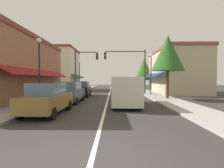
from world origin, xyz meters
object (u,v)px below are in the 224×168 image
at_px(parked_car_second_left, 70,92).
at_px(street_lamp_left_near, 39,61).
at_px(street_lamp_right_mid, 151,68).
at_px(tree_right_near, 168,53).
at_px(traffic_signal_mast_arm, 131,64).
at_px(tree_right_far, 144,69).
at_px(van_in_lane, 126,90).
at_px(street_lamp_left_far, 79,71).
at_px(traffic_signal_left_corner, 83,65).
at_px(parked_car_third_left, 82,89).
at_px(parked_car_nearest_left, 48,99).

relative_size(parked_car_second_left, street_lamp_left_near, 0.82).
height_order(street_lamp_left_near, street_lamp_right_mid, street_lamp_right_mid).
bearing_deg(tree_right_near, street_lamp_right_mid, 100.96).
distance_m(traffic_signal_mast_arm, street_lamp_left_near, 12.72).
bearing_deg(tree_right_far, van_in_lane, -104.79).
xyz_separation_m(traffic_signal_mast_arm, tree_right_near, (3.02, -5.76, 0.46)).
distance_m(street_lamp_left_far, tree_right_near, 15.83).
distance_m(van_in_lane, traffic_signal_left_corner, 12.36).
xyz_separation_m(parked_car_third_left, street_lamp_left_far, (-2.05, 8.64, 2.48)).
bearing_deg(parked_car_third_left, parked_car_nearest_left, -92.12).
bearing_deg(street_lamp_left_near, parked_car_nearest_left, -58.95).
distance_m(parked_car_second_left, tree_right_far, 18.58).
bearing_deg(van_in_lane, tree_right_far, 76.82).
bearing_deg(traffic_signal_mast_arm, parked_car_nearest_left, -115.05).
xyz_separation_m(tree_right_near, tree_right_far, (0.15, 13.37, -0.72)).
distance_m(traffic_signal_mast_arm, street_lamp_left_far, 9.77).
height_order(parked_car_nearest_left, street_lamp_left_far, street_lamp_left_far).
bearing_deg(tree_right_near, tree_right_far, 89.36).
xyz_separation_m(street_lamp_left_near, tree_right_near, (10.90, 4.19, 1.20)).
xyz_separation_m(parked_car_nearest_left, tree_right_near, (9.08, 7.21, 3.69)).
xyz_separation_m(parked_car_third_left, tree_right_far, (9.16, 10.75, 2.97)).
bearing_deg(parked_car_second_left, tree_right_near, 16.51).
xyz_separation_m(traffic_signal_left_corner, street_lamp_left_far, (-1.37, 4.52, -0.63)).
relative_size(street_lamp_left_near, tree_right_near, 0.79).
relative_size(parked_car_third_left, tree_right_far, 0.71).
xyz_separation_m(van_in_lane, street_lamp_left_near, (-6.44, -0.10, 2.22)).
bearing_deg(parked_car_second_left, traffic_signal_left_corner, 94.98).
height_order(van_in_lane, street_lamp_right_mid, street_lamp_right_mid).
bearing_deg(traffic_signal_left_corner, tree_right_near, -34.83).
bearing_deg(street_lamp_right_mid, tree_right_near, -79.04).
bearing_deg(street_lamp_right_mid, traffic_signal_mast_arm, 140.34).
bearing_deg(tree_right_far, street_lamp_left_far, -169.36).
xyz_separation_m(street_lamp_right_mid, tree_right_near, (0.75, -3.88, 1.16)).
bearing_deg(tree_right_near, van_in_lane, -137.46).
distance_m(parked_car_third_left, tree_right_near, 10.08).
distance_m(street_lamp_left_near, street_lamp_right_mid, 12.97).
relative_size(street_lamp_right_mid, tree_right_far, 0.87).
bearing_deg(street_lamp_left_near, parked_car_second_left, 42.65).
relative_size(van_in_lane, street_lamp_left_near, 1.04).
distance_m(parked_car_third_left, traffic_signal_left_corner, 5.20).
xyz_separation_m(parked_car_second_left, street_lamp_left_near, (-1.84, -1.70, 2.48)).
bearing_deg(van_in_lane, street_lamp_left_near, -177.51).
distance_m(parked_car_nearest_left, tree_right_near, 12.17).
height_order(van_in_lane, traffic_signal_mast_arm, traffic_signal_mast_arm).
relative_size(parked_car_second_left, traffic_signal_mast_arm, 0.69).
height_order(traffic_signal_mast_arm, street_lamp_right_mid, traffic_signal_mast_arm).
distance_m(street_lamp_left_near, tree_right_far, 20.76).
relative_size(traffic_signal_left_corner, tree_right_far, 1.03).
bearing_deg(traffic_signal_mast_arm, street_lamp_left_far, 145.62).
bearing_deg(street_lamp_left_far, traffic_signal_left_corner, -73.10).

